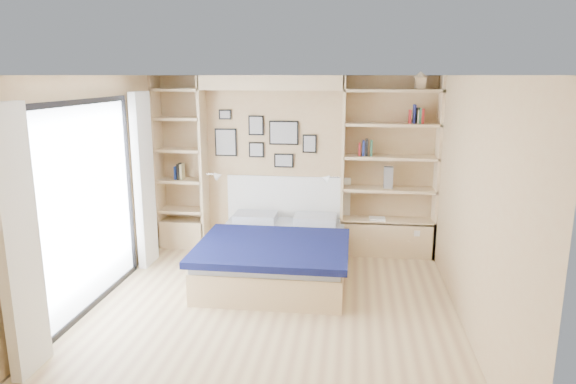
# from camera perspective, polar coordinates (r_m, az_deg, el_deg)

# --- Properties ---
(ground) EXTENTS (4.50, 4.50, 0.00)m
(ground) POSITION_cam_1_polar(r_m,az_deg,el_deg) (5.66, -2.04, -13.37)
(ground) COLOR #D6BC85
(ground) RESTS_ON ground
(room_shell) EXTENTS (4.50, 4.50, 4.50)m
(room_shell) POSITION_cam_1_polar(r_m,az_deg,el_deg) (6.79, -3.24, 0.74)
(room_shell) COLOR tan
(room_shell) RESTS_ON ground
(bed) EXTENTS (1.80, 2.23, 1.07)m
(bed) POSITION_cam_1_polar(r_m,az_deg,el_deg) (6.59, -1.19, -6.82)
(bed) COLOR beige
(bed) RESTS_ON ground
(photo_gallery) EXTENTS (1.48, 0.02, 0.82)m
(photo_gallery) POSITION_cam_1_polar(r_m,az_deg,el_deg) (7.40, -2.80, 5.88)
(photo_gallery) COLOR black
(photo_gallery) RESTS_ON ground
(reading_lamps) EXTENTS (1.92, 0.12, 0.15)m
(reading_lamps) POSITION_cam_1_polar(r_m,az_deg,el_deg) (7.24, -1.88, 1.70)
(reading_lamps) COLOR silver
(reading_lamps) RESTS_ON ground
(shelf_decor) EXTENTS (3.52, 0.23, 2.03)m
(shelf_decor) POSITION_cam_1_polar(r_m,az_deg,el_deg) (7.13, 9.23, 6.20)
(shelf_decor) COLOR #A51E1E
(shelf_decor) RESTS_ON ground
(deck_chair) EXTENTS (0.84, 1.01, 0.88)m
(deck_chair) POSITION_cam_1_polar(r_m,az_deg,el_deg) (7.79, -27.08, -4.08)
(deck_chair) COLOR tan
(deck_chair) RESTS_ON ground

